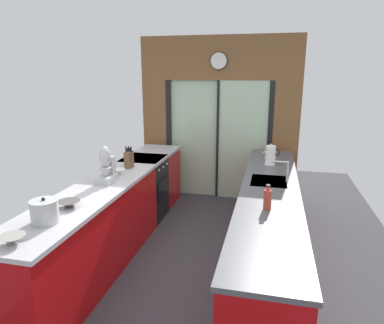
{
  "coord_description": "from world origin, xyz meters",
  "views": [
    {
      "loc": [
        0.9,
        -3.34,
        2.13
      ],
      "look_at": [
        -0.07,
        0.78,
        1.03
      ],
      "focal_mm": 32.4,
      "sensor_mm": 36.0,
      "label": 1
    }
  ],
  "objects_px": {
    "oven_range": "(144,188)",
    "paper_towel_roll": "(270,155)",
    "mixing_bowl_near": "(12,240)",
    "soap_bottle": "(267,199)",
    "knife_block": "(129,159)",
    "stand_mixer": "(106,169)",
    "mixing_bowl_far": "(119,172)",
    "mixing_bowl_mid": "(69,204)",
    "kettle": "(271,152)",
    "stock_pot": "(45,211)"
  },
  "relations": [
    {
      "from": "mixing_bowl_far",
      "to": "stand_mixer",
      "type": "height_order",
      "value": "stand_mixer"
    },
    {
      "from": "mixing_bowl_far",
      "to": "paper_towel_roll",
      "type": "distance_m",
      "value": 1.99
    },
    {
      "from": "mixing_bowl_near",
      "to": "paper_towel_roll",
      "type": "relative_size",
      "value": 0.66
    },
    {
      "from": "oven_range",
      "to": "paper_towel_roll",
      "type": "distance_m",
      "value": 1.89
    },
    {
      "from": "mixing_bowl_mid",
      "to": "stock_pot",
      "type": "bearing_deg",
      "value": -90.0
    },
    {
      "from": "mixing_bowl_far",
      "to": "knife_block",
      "type": "bearing_deg",
      "value": 90.0
    },
    {
      "from": "knife_block",
      "to": "soap_bottle",
      "type": "height_order",
      "value": "knife_block"
    },
    {
      "from": "mixing_bowl_far",
      "to": "kettle",
      "type": "xyz_separation_m",
      "value": [
        1.78,
        1.3,
        0.04
      ]
    },
    {
      "from": "paper_towel_roll",
      "to": "stand_mixer",
      "type": "bearing_deg",
      "value": -145.88
    },
    {
      "from": "stock_pot",
      "to": "oven_range",
      "type": "bearing_deg",
      "value": 90.46
    },
    {
      "from": "oven_range",
      "to": "mixing_bowl_far",
      "type": "relative_size",
      "value": 5.8
    },
    {
      "from": "soap_bottle",
      "to": "paper_towel_roll",
      "type": "relative_size",
      "value": 0.81
    },
    {
      "from": "paper_towel_roll",
      "to": "mixing_bowl_mid",
      "type": "bearing_deg",
      "value": -132.09
    },
    {
      "from": "knife_block",
      "to": "stand_mixer",
      "type": "height_order",
      "value": "stand_mixer"
    },
    {
      "from": "kettle",
      "to": "soap_bottle",
      "type": "relative_size",
      "value": 1.06
    },
    {
      "from": "stand_mixer",
      "to": "knife_block",
      "type": "bearing_deg",
      "value": 90.0
    },
    {
      "from": "oven_range",
      "to": "soap_bottle",
      "type": "distance_m",
      "value": 2.46
    },
    {
      "from": "mixing_bowl_near",
      "to": "stock_pot",
      "type": "relative_size",
      "value": 0.83
    },
    {
      "from": "stand_mixer",
      "to": "mixing_bowl_mid",
      "type": "bearing_deg",
      "value": -90.0
    },
    {
      "from": "mixing_bowl_far",
      "to": "mixing_bowl_mid",
      "type": "bearing_deg",
      "value": -90.0
    },
    {
      "from": "mixing_bowl_near",
      "to": "soap_bottle",
      "type": "xyz_separation_m",
      "value": [
        1.78,
        1.1,
        0.06
      ]
    },
    {
      "from": "stock_pot",
      "to": "paper_towel_roll",
      "type": "distance_m",
      "value": 2.92
    },
    {
      "from": "mixing_bowl_near",
      "to": "knife_block",
      "type": "xyz_separation_m",
      "value": [
        0.0,
        2.12,
        0.08
      ]
    },
    {
      "from": "stand_mixer",
      "to": "paper_towel_roll",
      "type": "relative_size",
      "value": 1.45
    },
    {
      "from": "soap_bottle",
      "to": "mixing_bowl_near",
      "type": "bearing_deg",
      "value": -148.38
    },
    {
      "from": "oven_range",
      "to": "paper_towel_roll",
      "type": "height_order",
      "value": "paper_towel_roll"
    },
    {
      "from": "oven_range",
      "to": "mixing_bowl_near",
      "type": "relative_size",
      "value": 4.8
    },
    {
      "from": "mixing_bowl_mid",
      "to": "mixing_bowl_far",
      "type": "distance_m",
      "value": 1.08
    },
    {
      "from": "mixing_bowl_far",
      "to": "paper_towel_roll",
      "type": "height_order",
      "value": "paper_towel_roll"
    },
    {
      "from": "knife_block",
      "to": "soap_bottle",
      "type": "relative_size",
      "value": 1.24
    },
    {
      "from": "stand_mixer",
      "to": "stock_pot",
      "type": "distance_m",
      "value": 1.11
    },
    {
      "from": "mixing_bowl_far",
      "to": "knife_block",
      "type": "height_order",
      "value": "knife_block"
    },
    {
      "from": "mixing_bowl_mid",
      "to": "stock_pot",
      "type": "relative_size",
      "value": 0.92
    },
    {
      "from": "paper_towel_roll",
      "to": "kettle",
      "type": "bearing_deg",
      "value": 89.77
    },
    {
      "from": "oven_range",
      "to": "stand_mixer",
      "type": "relative_size",
      "value": 2.19
    },
    {
      "from": "knife_block",
      "to": "oven_range",
      "type": "bearing_deg",
      "value": 91.91
    },
    {
      "from": "stand_mixer",
      "to": "kettle",
      "type": "relative_size",
      "value": 1.69
    },
    {
      "from": "kettle",
      "to": "oven_range",
      "type": "bearing_deg",
      "value": -166.36
    },
    {
      "from": "stock_pot",
      "to": "paper_towel_roll",
      "type": "relative_size",
      "value": 0.79
    },
    {
      "from": "knife_block",
      "to": "mixing_bowl_near",
      "type": "bearing_deg",
      "value": -90.0
    },
    {
      "from": "stand_mixer",
      "to": "soap_bottle",
      "type": "bearing_deg",
      "value": -12.45
    },
    {
      "from": "stand_mixer",
      "to": "stock_pot",
      "type": "bearing_deg",
      "value": -90.0
    },
    {
      "from": "stock_pot",
      "to": "mixing_bowl_near",
      "type": "bearing_deg",
      "value": -90.0
    },
    {
      "from": "mixing_bowl_far",
      "to": "stand_mixer",
      "type": "bearing_deg",
      "value": -90.0
    },
    {
      "from": "stand_mixer",
      "to": "mixing_bowl_near",
      "type": "bearing_deg",
      "value": -90.0
    },
    {
      "from": "soap_bottle",
      "to": "paper_towel_roll",
      "type": "distance_m",
      "value": 1.6
    },
    {
      "from": "stand_mixer",
      "to": "oven_range",
      "type": "bearing_deg",
      "value": 90.89
    },
    {
      "from": "mixing_bowl_near",
      "to": "mixing_bowl_far",
      "type": "xyz_separation_m",
      "value": [
        0.0,
        1.8,
        0.0
      ]
    },
    {
      "from": "knife_block",
      "to": "stand_mixer",
      "type": "xyz_separation_m",
      "value": [
        -0.0,
        -0.63,
        0.05
      ]
    },
    {
      "from": "mixing_bowl_mid",
      "to": "knife_block",
      "type": "xyz_separation_m",
      "value": [
        0.0,
        1.39,
        0.08
      ]
    }
  ]
}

